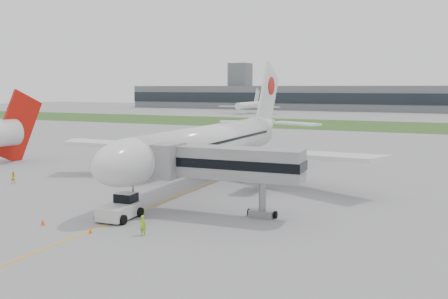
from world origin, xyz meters
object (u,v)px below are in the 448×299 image
at_px(jet_bridge, 222,163).
at_px(ground_crew_near, 143,225).
at_px(pushback_tug, 121,207).
at_px(airliner, 214,142).

xyz_separation_m(jet_bridge, ground_crew_near, (-3.47, -9.61, -4.51)).
bearing_deg(ground_crew_near, pushback_tug, -35.19).
relative_size(pushback_tug, jet_bridge, 0.31).
relative_size(airliner, ground_crew_near, 28.78).
relative_size(pushback_tug, ground_crew_near, 2.65).
bearing_deg(pushback_tug, jet_bridge, 28.97).
bearing_deg(pushback_tug, ground_crew_near, -40.98).
bearing_deg(ground_crew_near, airliner, -76.14).
bearing_deg(ground_crew_near, jet_bridge, -107.48).
bearing_deg(airliner, ground_crew_near, -78.51).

